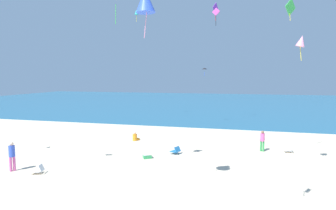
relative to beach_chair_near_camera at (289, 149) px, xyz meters
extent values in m
plane|color=beige|center=(-7.59, -2.36, -0.26)|extent=(120.00, 120.00, 0.00)
cube|color=#236084|center=(-7.59, 37.96, -0.24)|extent=(120.00, 60.00, 0.05)
cube|color=white|center=(-0.12, 0.00, -0.10)|extent=(0.49, 0.61, 0.03)
cube|color=white|center=(0.13, 0.00, 0.11)|extent=(0.25, 0.60, 0.43)
cylinder|color=#B7B7BC|center=(-0.27, -0.29, -0.18)|extent=(0.02, 0.02, 0.16)
cylinder|color=#B7B7BC|center=(-0.26, 0.30, -0.18)|extent=(0.02, 0.02, 0.16)
cube|color=white|center=(-14.45, -8.46, -0.10)|extent=(0.67, 0.64, 0.03)
cube|color=white|center=(-14.17, -8.37, 0.08)|extent=(0.33, 0.52, 0.37)
cylinder|color=#B7B7BC|center=(-14.53, -8.75, -0.18)|extent=(0.02, 0.02, 0.16)
cylinder|color=#B7B7BC|center=(-14.68, -8.28, -0.18)|extent=(0.02, 0.02, 0.16)
cube|color=#2370B2|center=(-7.90, -2.46, -0.08)|extent=(0.64, 0.72, 0.03)
cube|color=#2370B2|center=(-7.66, -2.55, 0.10)|extent=(0.40, 0.63, 0.37)
cylinder|color=#B7B7BC|center=(-8.13, -2.69, -0.17)|extent=(0.02, 0.02, 0.18)
cylinder|color=#B7B7BC|center=(-7.93, -2.13, -0.17)|extent=(0.02, 0.02, 0.18)
cube|color=#339956|center=(-9.41, -3.99, -0.14)|extent=(0.66, 0.62, 0.24)
cube|color=white|center=(-9.41, -3.99, 0.00)|extent=(0.68, 0.64, 0.04)
cylinder|color=orange|center=(-12.13, 0.73, 0.02)|extent=(0.49, 0.49, 0.56)
sphere|color=beige|center=(-12.13, 0.73, 0.39)|extent=(0.22, 0.22, 0.22)
cube|color=orange|center=(-12.03, 0.93, -0.18)|extent=(0.44, 0.49, 0.16)
cylinder|color=green|center=(-1.96, -0.15, 0.12)|extent=(0.13, 0.13, 0.76)
cylinder|color=green|center=(-1.79, -0.20, 0.12)|extent=(0.13, 0.13, 0.76)
cylinder|color=#D8599E|center=(-1.88, -0.17, 0.78)|extent=(0.37, 0.37, 0.57)
sphere|color=#846047|center=(-1.88, -0.17, 1.16)|extent=(0.21, 0.21, 0.21)
cylinder|color=#D8599E|center=(-16.04, -8.33, 0.16)|extent=(0.15, 0.15, 0.85)
cylinder|color=#D8599E|center=(-16.15, -8.49, 0.16)|extent=(0.15, 0.15, 0.85)
cylinder|color=blue|center=(-16.10, -8.41, 0.91)|extent=(0.47, 0.47, 0.64)
sphere|color=beige|center=(-16.10, -8.41, 1.33)|extent=(0.23, 0.23, 0.23)
cube|color=purple|center=(-6.59, 12.00, 12.91)|extent=(0.52, 1.11, 1.19)
cylinder|color=red|center=(-6.59, 12.00, 11.92)|extent=(0.17, 0.11, 1.12)
pyramid|color=black|center=(-7.57, 10.62, 6.05)|extent=(0.59, 0.53, 0.19)
cylinder|color=blue|center=(-7.57, 10.63, 5.48)|extent=(0.05, 0.06, 0.49)
cone|color=#1EADAD|center=(-16.50, 12.91, 13.17)|extent=(0.60, 0.57, 0.61)
cylinder|color=yellow|center=(-16.50, 12.91, 12.47)|extent=(0.04, 0.04, 0.93)
cube|color=#DB3DA8|center=(-5.18, -2.23, 9.41)|extent=(0.52, 0.18, 0.52)
cylinder|color=black|center=(-5.18, -2.23, 8.86)|extent=(0.03, 0.05, 0.72)
cone|color=blue|center=(-7.37, -10.01, 8.34)|extent=(0.94, 0.91, 1.02)
cylinder|color=pink|center=(-7.37, -10.01, 7.37)|extent=(0.16, 0.05, 1.12)
cube|color=green|center=(-0.63, -2.17, 9.44)|extent=(0.72, 0.82, 1.05)
cylinder|color=yellow|center=(-0.63, -2.17, 8.84)|extent=(0.08, 0.09, 0.45)
cylinder|color=green|center=(-9.94, -7.37, 8.45)|extent=(0.15, 0.21, 1.02)
cone|color=pink|center=(-0.33, -4.51, 7.10)|extent=(0.61, 0.51, 0.66)
cylinder|color=yellow|center=(-0.33, -4.51, 6.45)|extent=(0.13, 0.04, 0.82)
camera|label=1|loc=(-3.33, -21.69, 5.19)|focal=30.64mm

